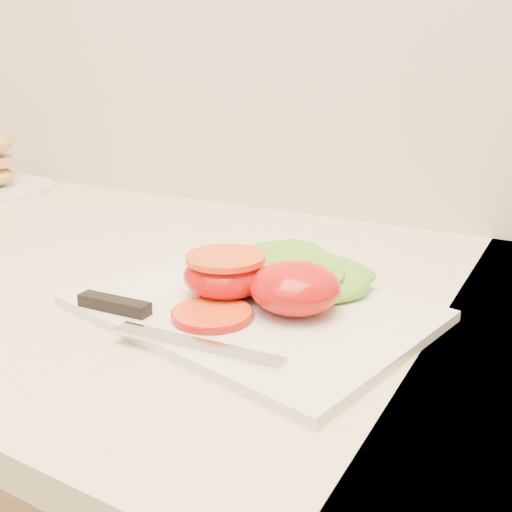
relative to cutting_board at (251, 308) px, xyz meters
The scene contains 7 objects.
cutting_board is the anchor object (origin of this frame).
tomato_half_dome 0.05m from the cutting_board, ahead, with size 0.08×0.08×0.05m, color red.
tomato_half_cut 0.04m from the cutting_board, behind, with size 0.08×0.08×0.04m.
tomato_slice_0 0.05m from the cutting_board, 105.69° to the right, with size 0.07×0.07×0.01m, color #F2521C.
lettuce_leaf_0 0.07m from the cutting_board, 89.65° to the left, with size 0.16×0.11×0.03m, color #62B22F.
lettuce_leaf_1 0.08m from the cutting_board, 57.78° to the left, with size 0.12×0.09×0.03m, color #62B22F.
knife 0.11m from the cutting_board, 124.41° to the right, with size 0.22×0.05×0.01m.
Camera 1 is at (0.26, 1.17, 1.15)m, focal length 40.00 mm.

